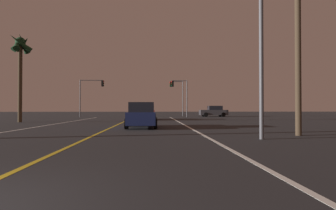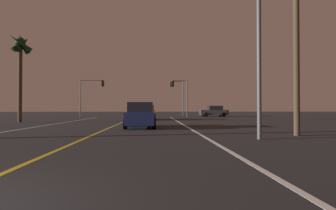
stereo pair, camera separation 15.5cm
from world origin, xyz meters
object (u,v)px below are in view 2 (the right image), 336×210
Objects in this scene: car_crossing_side at (214,111)px; traffic_light_near_left at (92,89)px; traffic_light_far_right at (177,91)px; car_ahead_far at (147,113)px; street_lamp_right_near at (247,22)px; palm_tree_left_mid at (20,52)px; car_lead_same_lane at (141,115)px; utility_pole_right at (296,18)px; traffic_light_near_right at (180,90)px.

traffic_light_near_left is at bearing 5.81° from car_crossing_side.
traffic_light_far_right reaches higher than car_crossing_side.
car_ahead_far is 1.00× the size of car_crossing_side.
street_lamp_right_near is 0.94× the size of palm_tree_left_mid.
car_ahead_far is 14.64m from car_crossing_side.
traffic_light_far_right is 33.64m from street_lamp_right_near.
car_lead_same_lane is at bearing -55.18° from street_lamp_right_near.
traffic_light_far_right is 25.31m from palm_tree_left_mid.
traffic_light_near_left is 31.19m from utility_pole_right.
car_lead_same_lane is 0.52× the size of palm_tree_left_mid.
car_ahead_far and car_crossing_side have the same top height.
car_lead_same_lane is 0.79× the size of traffic_light_near_right.
utility_pole_right reaches higher than car_crossing_side.
street_lamp_right_near is at bearing -65.09° from traffic_light_near_left.
street_lamp_right_near reaches higher than car_ahead_far.
traffic_light_near_right is at bearing 96.59° from utility_pole_right.
traffic_light_far_right is at bearing -89.84° from street_lamp_right_near.
car_ahead_far is at bearing 22.84° from palm_tree_left_mid.
traffic_light_near_left is at bearing 120.84° from utility_pole_right.
palm_tree_left_mid is at bearing 145.94° from utility_pole_right.
traffic_light_near_left reaches higher than car_ahead_far.
car_lead_same_lane is (-0.02, -12.57, 0.00)m from car_ahead_far.
street_lamp_right_near is (0.10, -33.63, 0.66)m from traffic_light_far_right.
traffic_light_far_right reaches higher than car_ahead_far.
car_crossing_side is at bearing -44.10° from car_ahead_far.
utility_pole_right reaches higher than palm_tree_left_mid.
street_lamp_right_near is 0.73× the size of utility_pole_right.
car_ahead_far is at bearing -0.09° from car_lead_same_lane.
car_ahead_far is at bearing 61.86° from traffic_light_near_right.
car_crossing_side is at bearing 85.05° from utility_pole_right.
palm_tree_left_mid is (-16.46, -19.09, 2.36)m from traffic_light_far_right.
traffic_light_far_right is (-5.48, 3.62, 3.49)m from car_crossing_side.
car_lead_same_lane is 9.40m from street_lamp_right_near.
car_crossing_side is 27.47m from palm_tree_left_mid.
utility_pole_right is 23.52m from palm_tree_left_mid.
car_ahead_far is at bearing -76.17° from street_lamp_right_near.
palm_tree_left_mid reaches higher than street_lamp_right_near.
car_lead_same_lane is at bearing 179.91° from car_ahead_far.
palm_tree_left_mid is at bearing 39.68° from traffic_light_near_right.
traffic_light_far_right is (12.97, 5.50, 0.23)m from traffic_light_near_left.
utility_pole_right is at bearing 85.05° from car_crossing_side.
traffic_light_near_right is 12.88m from traffic_light_near_left.
traffic_light_far_right is 0.55× the size of utility_pole_right.
car_ahead_far is 0.55× the size of street_lamp_right_near.
palm_tree_left_mid is at bearing 49.22° from traffic_light_far_right.
car_crossing_side is 0.52× the size of palm_tree_left_mid.
car_crossing_side is 7.44m from traffic_light_far_right.
utility_pole_right is at bearing -154.55° from street_lamp_right_near.
street_lamp_right_near is (13.06, -28.13, 0.89)m from traffic_light_near_left.
car_lead_same_lane is 22.98m from traffic_light_near_left.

